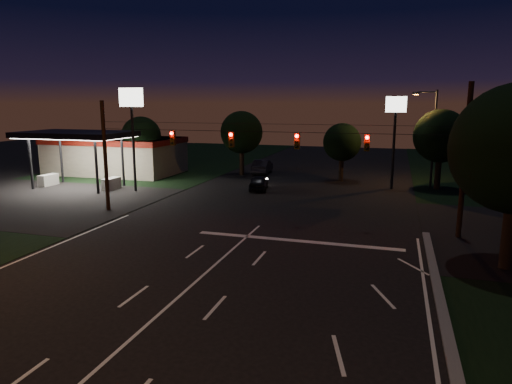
% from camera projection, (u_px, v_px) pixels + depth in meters
% --- Properties ---
extents(ground, '(140.00, 140.00, 0.00)m').
position_uv_depth(ground, '(148.00, 324.00, 16.36)').
color(ground, black).
rests_on(ground, ground).
extents(cross_street_left, '(20.00, 16.00, 0.02)m').
position_uv_depth(cross_street_left, '(31.00, 201.00, 37.12)').
color(cross_street_left, black).
rests_on(cross_street_left, ground).
extents(stop_bar, '(12.00, 0.50, 0.01)m').
position_uv_depth(stop_bar, '(297.00, 241.00, 26.29)').
color(stop_bar, silver).
rests_on(stop_bar, ground).
extents(utility_pole_right, '(0.30, 0.30, 9.00)m').
position_uv_depth(utility_pole_right, '(458.00, 237.00, 26.99)').
color(utility_pole_right, black).
rests_on(utility_pole_right, ground).
extents(utility_pole_left, '(0.28, 0.28, 8.00)m').
position_uv_depth(utility_pole_left, '(109.00, 210.00, 33.89)').
color(utility_pole_left, black).
rests_on(utility_pole_left, ground).
extents(signal_span, '(24.00, 0.40, 1.56)m').
position_uv_depth(signal_span, '(264.00, 139.00, 29.35)').
color(signal_span, black).
rests_on(signal_span, ground).
extents(gas_station, '(14.20, 16.10, 5.25)m').
position_uv_depth(gas_station, '(113.00, 153.00, 50.70)').
color(gas_station, gray).
rests_on(gas_station, ground).
extents(pole_sign_left_near, '(2.20, 0.30, 9.10)m').
position_uv_depth(pole_sign_left_near, '(132.00, 113.00, 39.69)').
color(pole_sign_left_near, black).
rests_on(pole_sign_left_near, ground).
extents(pole_sign_right, '(1.80, 0.30, 8.40)m').
position_uv_depth(pole_sign_right, '(395.00, 121.00, 41.02)').
color(pole_sign_right, black).
rests_on(pole_sign_right, ground).
extents(street_light_right_far, '(2.20, 0.35, 9.00)m').
position_uv_depth(street_light_right_far, '(431.00, 131.00, 42.15)').
color(street_light_right_far, black).
rests_on(street_light_right_far, ground).
extents(tree_far_a, '(4.20, 4.20, 6.42)m').
position_uv_depth(tree_far_a, '(142.00, 137.00, 48.97)').
color(tree_far_a, black).
rests_on(tree_far_a, ground).
extents(tree_far_b, '(4.60, 4.60, 6.98)m').
position_uv_depth(tree_far_b, '(242.00, 133.00, 49.79)').
color(tree_far_b, black).
rests_on(tree_far_b, ground).
extents(tree_far_c, '(3.80, 3.80, 5.86)m').
position_uv_depth(tree_far_c, '(342.00, 143.00, 45.81)').
color(tree_far_c, black).
rests_on(tree_far_c, ground).
extents(tree_far_d, '(4.80, 4.80, 7.30)m').
position_uv_depth(tree_far_d, '(441.00, 137.00, 41.19)').
color(tree_far_d, black).
rests_on(tree_far_d, ground).
extents(car_oncoming_a, '(2.35, 4.19, 1.35)m').
position_uv_depth(car_oncoming_a, '(259.00, 183.00, 41.61)').
color(car_oncoming_a, black).
rests_on(car_oncoming_a, ground).
extents(car_oncoming_b, '(2.14, 4.95, 1.58)m').
position_uv_depth(car_oncoming_b, '(262.00, 167.00, 51.27)').
color(car_oncoming_b, black).
rests_on(car_oncoming_b, ground).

